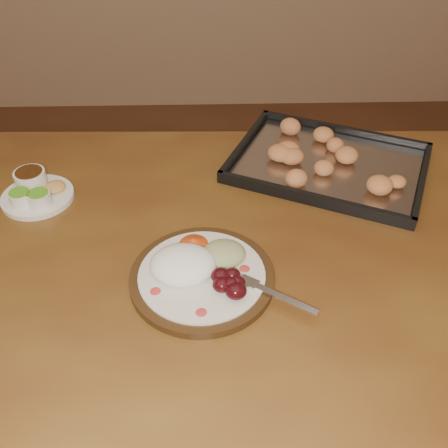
{
  "coord_description": "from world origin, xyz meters",
  "views": [
    {
      "loc": [
        0.34,
        -0.82,
        1.43
      ],
      "look_at": [
        0.36,
        -0.04,
        0.77
      ],
      "focal_mm": 40.0,
      "sensor_mm": 36.0,
      "label": 1
    }
  ],
  "objects": [
    {
      "name": "ground",
      "position": [
        0.0,
        0.0,
        0.0
      ],
      "size": [
        4.0,
        4.0,
        0.0
      ],
      "primitive_type": "plane",
      "color": "brown",
      "rests_on": "ground"
    },
    {
      "name": "dining_table",
      "position": [
        0.3,
        -0.08,
        0.65
      ],
      "size": [
        1.52,
        0.94,
        0.75
      ],
      "rotation": [
        0.0,
        0.0,
        -0.02
      ],
      "color": "brown",
      "rests_on": "ground"
    },
    {
      "name": "dinner_plate",
      "position": [
        0.31,
        -0.18,
        0.77
      ],
      "size": [
        0.33,
        0.27,
        0.06
      ],
      "rotation": [
        0.0,
        0.0,
        -0.4
      ],
      "color": "#331F0E",
      "rests_on": "dining_table"
    },
    {
      "name": "condiment_saucer",
      "position": [
        -0.06,
        0.08,
        0.77
      ],
      "size": [
        0.16,
        0.16,
        0.05
      ],
      "rotation": [
        0.0,
        0.0,
        0.23
      ],
      "color": "silver",
      "rests_on": "dining_table"
    },
    {
      "name": "baking_tray",
      "position": [
        0.62,
        0.19,
        0.76
      ],
      "size": [
        0.54,
        0.48,
        0.05
      ],
      "rotation": [
        0.0,
        0.0,
        -0.43
      ],
      "color": "black",
      "rests_on": "dining_table"
    }
  ]
}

